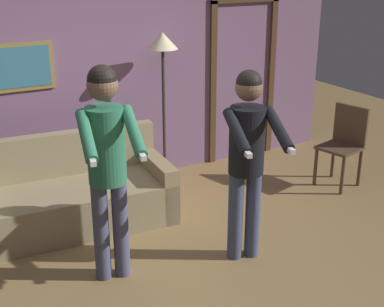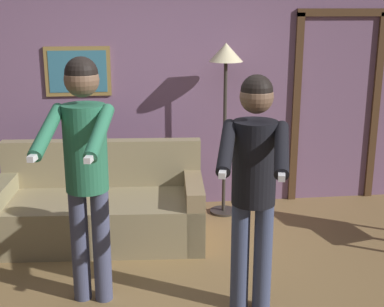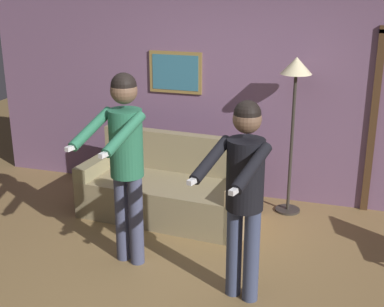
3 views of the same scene
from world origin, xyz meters
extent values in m
plane|color=olive|center=(0.00, 0.00, 0.00)|extent=(12.00, 12.00, 0.00)
cube|color=slate|center=(0.00, 2.15, 1.30)|extent=(6.40, 0.06, 2.60)
cube|color=olive|center=(-0.78, 2.10, 1.47)|extent=(0.66, 0.02, 0.50)
cube|color=teal|center=(-0.78, 2.09, 1.47)|extent=(0.58, 0.01, 0.42)
cube|color=#4C331E|center=(1.51, 2.10, 1.02)|extent=(0.08, 0.04, 2.04)
cube|color=#4C331E|center=(2.41, 2.10, 1.02)|extent=(0.08, 0.04, 2.04)
cube|color=#92835F|center=(-0.58, 1.25, 0.21)|extent=(1.96, 0.99, 0.42)
cube|color=#92835F|center=(-0.55, 1.61, 0.65)|extent=(1.91, 0.28, 0.45)
cube|color=#947D59|center=(0.29, 1.19, 0.29)|extent=(0.22, 0.86, 0.58)
cylinder|color=#332D28|center=(0.68, 1.80, 0.01)|extent=(0.28, 0.28, 0.02)
cylinder|color=#332D28|center=(0.68, 1.80, 0.80)|extent=(0.04, 0.04, 1.56)
cone|color=#F9EAB7|center=(0.68, 1.80, 1.67)|extent=(0.34, 0.34, 0.18)
cylinder|color=#444967|center=(-0.66, 0.24, 0.43)|extent=(0.13, 0.13, 0.86)
cylinder|color=#444967|center=(-0.50, 0.21, 0.43)|extent=(0.13, 0.13, 0.86)
cylinder|color=#286B4C|center=(-0.58, 0.22, 1.17)|extent=(0.30, 0.30, 0.61)
sphere|color=brown|center=(-0.58, 0.22, 1.64)|extent=(0.24, 0.24, 0.24)
sphere|color=black|center=(-0.58, 0.22, 1.68)|extent=(0.22, 0.22, 0.22)
cylinder|color=#286B4C|center=(-0.80, 0.01, 1.34)|extent=(0.19, 0.54, 0.28)
cube|color=white|center=(-0.85, -0.23, 1.24)|extent=(0.07, 0.15, 0.04)
cylinder|color=#286B4C|center=(-0.46, -0.05, 1.34)|extent=(0.19, 0.54, 0.28)
cube|color=white|center=(-0.51, -0.30, 1.24)|extent=(0.07, 0.15, 0.04)
cylinder|color=#3D4767|center=(0.47, -0.02, 0.41)|extent=(0.13, 0.13, 0.81)
cylinder|color=#3D4767|center=(0.63, -0.06, 0.41)|extent=(0.13, 0.13, 0.81)
cylinder|color=black|center=(0.55, -0.04, 1.10)|extent=(0.30, 0.30, 0.57)
sphere|color=brown|center=(0.55, -0.04, 1.55)|extent=(0.22, 0.22, 0.22)
sphere|color=black|center=(0.55, -0.04, 1.58)|extent=(0.21, 0.21, 0.21)
cylinder|color=black|center=(0.32, -0.22, 1.26)|extent=(0.22, 0.51, 0.27)
cube|color=white|center=(0.26, -0.45, 1.17)|extent=(0.08, 0.16, 0.04)
cylinder|color=black|center=(0.65, -0.31, 1.26)|extent=(0.22, 0.51, 0.27)
cube|color=white|center=(0.59, -0.54, 1.17)|extent=(0.08, 0.16, 0.04)
cylinder|color=#4C3828|center=(2.18, 0.87, 0.23)|extent=(0.04, 0.04, 0.45)
cylinder|color=#4C3828|center=(2.27, 0.52, 0.23)|extent=(0.04, 0.04, 0.45)
cylinder|color=#4C3828|center=(2.53, 0.95, 0.23)|extent=(0.04, 0.04, 0.45)
cylinder|color=#4C3828|center=(2.62, 0.60, 0.23)|extent=(0.04, 0.04, 0.45)
cube|color=#4C3828|center=(2.40, 0.74, 0.47)|extent=(0.51, 0.51, 0.03)
cube|color=#4C3828|center=(2.58, 0.78, 0.70)|extent=(0.13, 0.42, 0.45)
camera|label=1|loc=(-1.88, -3.49, 2.54)|focal=50.00mm
camera|label=2|loc=(-0.27, -3.40, 2.13)|focal=50.00mm
camera|label=3|loc=(1.33, -3.88, 2.58)|focal=50.00mm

